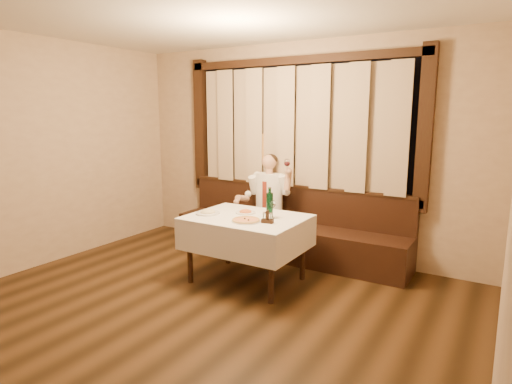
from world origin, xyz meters
The scene contains 10 objects.
room centered at (0.00, 0.97, 1.50)m, with size 5.01×6.01×2.81m.
banquette centered at (0.00, 2.72, 0.31)m, with size 3.20×0.61×0.94m.
dining_table centered at (0.00, 1.70, 0.65)m, with size 1.27×0.97×0.76m.
pizza centered at (0.12, 1.50, 0.77)m, with size 0.31×0.31×0.03m.
pasta_red centered at (-0.09, 1.82, 0.79)m, with size 0.23×0.23×0.08m.
pasta_cream centered at (-0.44, 1.57, 0.79)m, with size 0.28×0.28×0.09m.
green_bottle centered at (0.25, 1.77, 0.90)m, with size 0.07×0.07×0.34m.
table_wine_glass centered at (0.28, 1.78, 0.90)m, with size 0.08×0.08×0.20m.
cruet_caddy centered at (0.34, 1.57, 0.80)m, with size 0.13×0.08×0.13m.
seated_man centered at (-0.28, 2.64, 0.79)m, with size 0.73×0.54×1.35m.
Camera 1 is at (2.48, -2.20, 1.89)m, focal length 30.00 mm.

